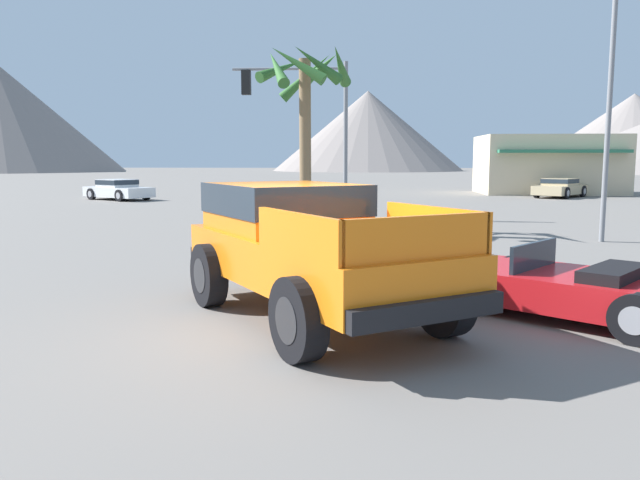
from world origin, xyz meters
The scene contains 10 objects.
ground_plane centered at (0.00, 0.00, 0.00)m, with size 320.00×320.00×0.00m, color slate.
orange_pickup_truck centered at (-0.16, 0.62, 1.09)m, with size 4.46×5.43×1.88m.
red_convertible_car centered at (3.57, 0.80, 0.41)m, with size 4.19×3.85×1.03m.
parked_car_tan centered at (12.43, 29.79, 0.59)m, with size 4.06×4.49×1.13m.
parked_car_white centered at (-12.95, 25.82, 0.59)m, with size 4.52×3.81×1.14m.
traffic_light_main centered at (-1.62, 15.70, 4.14)m, with size 4.37×0.38×5.88m.
street_lamp_post centered at (7.25, 9.24, 5.40)m, with size 0.90×0.24×9.20m.
palm_tree_short centered at (-1.08, 11.08, 4.32)m, with size 2.95×2.82×5.69m.
storefront_building centered at (12.94, 34.22, 1.91)m, with size 8.80×6.53×3.81m.
distant_mountain_range centered at (12.27, 115.11, 8.16)m, with size 180.44×79.95×20.52m.
Camera 1 is at (0.66, -8.24, 2.25)m, focal length 35.00 mm.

